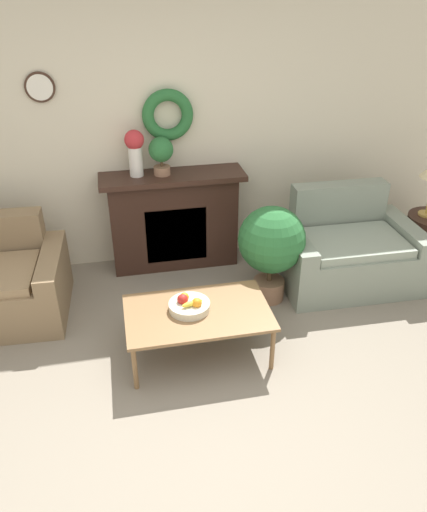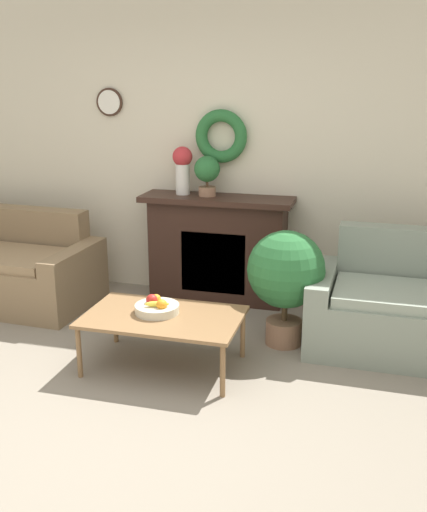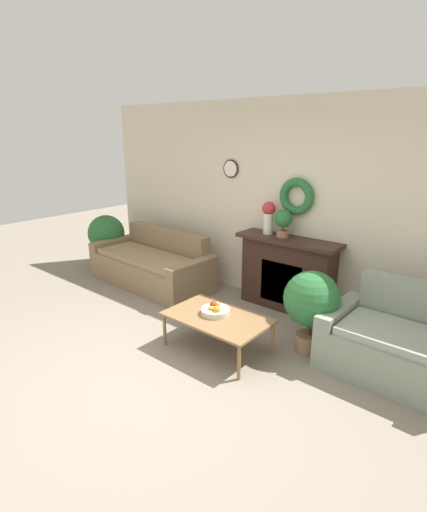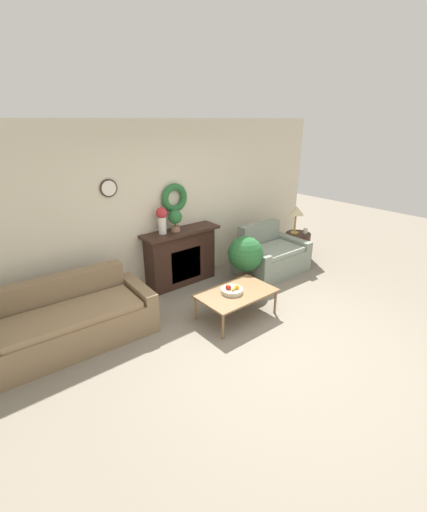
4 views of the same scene
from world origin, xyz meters
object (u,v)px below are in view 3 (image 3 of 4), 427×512
object	(u,v)px
potted_plant_on_mantel	(283,221)
potted_plant_floor_by_loveseat	(311,302)
fireplace	(287,273)
loveseat_right	(394,344)
fruit_bowl	(215,310)
vase_on_mantel_left	(269,215)
potted_plant_floor_by_couch	(106,234)
couch_left	(153,265)
coffee_table	(217,319)

from	to	relation	value
potted_plant_on_mantel	potted_plant_floor_by_loveseat	distance (m)	1.31
fireplace	potted_plant_on_mantel	distance (m)	0.70
loveseat_right	potted_plant_floor_by_loveseat	bearing A→B (deg)	-167.38
fruit_bowl	potted_plant_on_mantel	distance (m)	1.57
fireplace	fruit_bowl	world-z (taller)	fireplace
vase_on_mantel_left	potted_plant_floor_by_couch	distance (m)	3.07
loveseat_right	vase_on_mantel_left	distance (m)	2.20
fireplace	vase_on_mantel_left	xyz separation A→B (m)	(-0.33, 0.01, 0.73)
potted_plant_floor_by_loveseat	couch_left	bearing A→B (deg)	174.20
fireplace	couch_left	world-z (taller)	fireplace
couch_left	potted_plant_floor_by_loveseat	distance (m)	2.83
loveseat_right	vase_on_mantel_left	size ratio (longest dim) A/B	3.00
fruit_bowl	potted_plant_floor_by_loveseat	distance (m)	1.02
potted_plant_floor_by_couch	potted_plant_floor_by_loveseat	world-z (taller)	potted_plant_floor_by_couch
potted_plant_floor_by_couch	couch_left	bearing A→B (deg)	-2.49
couch_left	vase_on_mantel_left	bearing A→B (deg)	19.57
loveseat_right	fruit_bowl	distance (m)	1.81
coffee_table	vase_on_mantel_left	xyz separation A→B (m)	(-0.31, 1.43, 0.86)
couch_left	fruit_bowl	bearing A→B (deg)	-21.04
couch_left	fruit_bowl	xyz separation A→B (m)	(1.98, -0.86, 0.14)
coffee_table	potted_plant_floor_by_loveseat	size ratio (longest dim) A/B	1.22
fireplace	vase_on_mantel_left	size ratio (longest dim) A/B	3.19
couch_left	potted_plant_on_mantel	world-z (taller)	potted_plant_on_mantel
vase_on_mantel_left	fireplace	bearing A→B (deg)	-1.00
fireplace	loveseat_right	world-z (taller)	fireplace
fruit_bowl	coffee_table	bearing A→B (deg)	-31.63
coffee_table	vase_on_mantel_left	world-z (taller)	vase_on_mantel_left
fireplace	vase_on_mantel_left	world-z (taller)	vase_on_mantel_left
couch_left	potted_plant_floor_by_loveseat	bearing A→B (deg)	-3.25
potted_plant_on_mantel	potted_plant_floor_by_loveseat	xyz separation A→B (m)	(0.84, -0.79, -0.62)
fireplace	potted_plant_floor_by_loveseat	size ratio (longest dim) A/B	1.52
fruit_bowl	vase_on_mantel_left	xyz separation A→B (m)	(-0.25, 1.39, 0.79)
couch_left	potted_plant_floor_by_couch	size ratio (longest dim) A/B	2.26
couch_left	potted_plant_floor_by_couch	world-z (taller)	potted_plant_floor_by_couch
couch_left	fruit_bowl	distance (m)	2.16
fireplace	coffee_table	xyz separation A→B (m)	(-0.02, -1.42, -0.13)
fruit_bowl	fireplace	bearing A→B (deg)	86.87
coffee_table	potted_plant_floor_by_couch	xyz separation A→B (m)	(-3.27, 0.95, 0.22)
potted_plant_on_mantel	vase_on_mantel_left	bearing A→B (deg)	175.19
potted_plant_floor_by_couch	potted_plant_floor_by_loveseat	distance (m)	4.05
fireplace	couch_left	bearing A→B (deg)	-165.71
coffee_table	potted_plant_on_mantel	bearing A→B (deg)	92.86
couch_left	coffee_table	xyz separation A→B (m)	(2.04, -0.90, 0.07)
loveseat_right	potted_plant_floor_by_loveseat	size ratio (longest dim) A/B	1.42
fruit_bowl	potted_plant_floor_by_couch	size ratio (longest dim) A/B	0.35
couch_left	coffee_table	world-z (taller)	couch_left
couch_left	potted_plant_on_mantel	distance (m)	2.22
couch_left	fireplace	bearing A→B (deg)	16.84
fireplace	loveseat_right	distance (m)	1.70
vase_on_mantel_left	potted_plant_floor_by_loveseat	size ratio (longest dim) A/B	0.48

